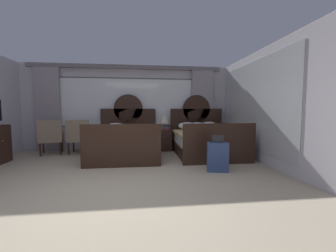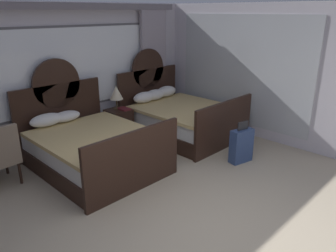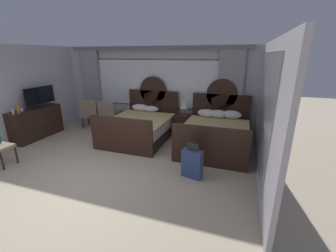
{
  "view_description": "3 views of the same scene",
  "coord_description": "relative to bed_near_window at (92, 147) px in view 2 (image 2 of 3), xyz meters",
  "views": [
    {
      "loc": [
        0.48,
        -2.96,
        1.24
      ],
      "look_at": [
        1.1,
        2.27,
        0.85
      ],
      "focal_mm": 22.03,
      "sensor_mm": 36.0,
      "label": 1
    },
    {
      "loc": [
        -2.71,
        -1.78,
        2.55
      ],
      "look_at": [
        0.97,
        1.85,
        0.72
      ],
      "focal_mm": 34.93,
      "sensor_mm": 36.0,
      "label": 2
    },
    {
      "loc": [
        2.8,
        -2.96,
        2.43
      ],
      "look_at": [
        1.1,
        2.03,
        0.71
      ],
      "focal_mm": 23.51,
      "sensor_mm": 36.0,
      "label": 3
    }
  ],
  "objects": [
    {
      "name": "book_on_nightstand",
      "position": [
        1.2,
        0.62,
        0.29
      ],
      "size": [
        0.18,
        0.26,
        0.03
      ],
      "color": "maroon",
      "rests_on": "nightstand_between_beds"
    },
    {
      "name": "wall_back_window",
      "position": [
        0.0,
        1.16,
        1.04
      ],
      "size": [
        6.52,
        0.22,
        2.7
      ],
      "color": "silver",
      "rests_on": "ground_plane"
    },
    {
      "name": "ground_plane",
      "position": [
        0.0,
        -2.7,
        -0.37
      ],
      "size": [
        24.0,
        24.0,
        0.0
      ],
      "primitive_type": "plane",
      "color": "tan"
    },
    {
      "name": "bed_near_window",
      "position": [
        0.0,
        0.0,
        0.0
      ],
      "size": [
        1.72,
        2.2,
        1.76
      ],
      "color": "black",
      "rests_on": "ground_plane"
    },
    {
      "name": "nightstand_between_beds",
      "position": [
        1.11,
        0.71,
        -0.05
      ],
      "size": [
        0.45,
        0.47,
        0.65
      ],
      "color": "black",
      "rests_on": "ground_plane"
    },
    {
      "name": "suitcase_on_floor",
      "position": [
        1.97,
        -1.68,
        -0.07
      ],
      "size": [
        0.45,
        0.27,
        0.75
      ],
      "color": "navy",
      "rests_on": "ground_plane"
    },
    {
      "name": "table_lamp_on_nightstand",
      "position": [
        1.13,
        0.78,
        0.61
      ],
      "size": [
        0.27,
        0.27,
        0.48
      ],
      "color": "brown",
      "rests_on": "nightstand_between_beds"
    },
    {
      "name": "wall_right_mirror",
      "position": [
        3.29,
        -1.04,
        0.98
      ],
      "size": [
        0.08,
        4.46,
        2.7
      ],
      "color": "silver",
      "rests_on": "ground_plane"
    },
    {
      "name": "bed_near_mirror",
      "position": [
        2.22,
        0.01,
        0.01
      ],
      "size": [
        1.72,
        2.2,
        1.76
      ],
      "color": "black",
      "rests_on": "ground_plane"
    }
  ]
}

